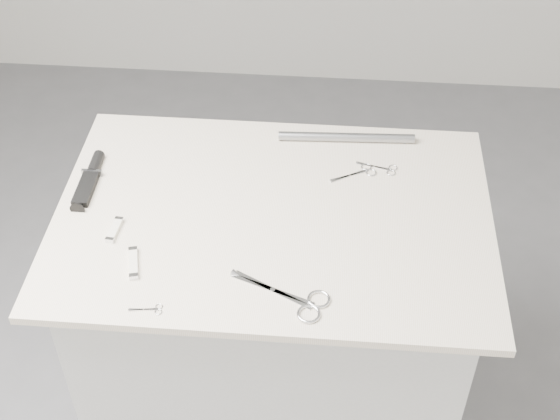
# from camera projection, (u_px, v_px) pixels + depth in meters

# --- Properties ---
(plinth) EXTENTS (0.90, 0.60, 0.90)m
(plinth) POSITION_uv_depth(u_px,v_px,m) (274.00, 341.00, 2.10)
(plinth) COLOR silver
(plinth) RESTS_ON ground
(display_board) EXTENTS (1.00, 0.70, 0.02)m
(display_board) POSITION_uv_depth(u_px,v_px,m) (273.00, 217.00, 1.79)
(display_board) COLOR beige
(display_board) RESTS_ON plinth
(large_shears) EXTENTS (0.21, 0.14, 0.01)m
(large_shears) POSITION_uv_depth(u_px,v_px,m) (299.00, 300.00, 1.59)
(large_shears) COLOR silver
(large_shears) RESTS_ON display_board
(embroidery_scissors_a) EXTENTS (0.11, 0.08, 0.00)m
(embroidery_scissors_a) POSITION_uv_depth(u_px,v_px,m) (360.00, 172.00, 1.89)
(embroidery_scissors_a) COLOR silver
(embroidery_scissors_a) RESTS_ON display_board
(embroidery_scissors_b) EXTENTS (0.10, 0.05, 0.00)m
(embroidery_scissors_b) POSITION_uv_depth(u_px,v_px,m) (383.00, 168.00, 1.90)
(embroidery_scissors_b) COLOR silver
(embroidery_scissors_b) RESTS_ON display_board
(tiny_scissors) EXTENTS (0.07, 0.03, 0.00)m
(tiny_scissors) POSITION_uv_depth(u_px,v_px,m) (151.00, 309.00, 1.57)
(tiny_scissors) COLOR silver
(tiny_scissors) RESTS_ON display_board
(sheathed_knife) EXTENTS (0.04, 0.19, 0.02)m
(sheathed_knife) POSITION_uv_depth(u_px,v_px,m) (90.00, 177.00, 1.86)
(sheathed_knife) COLOR black
(sheathed_knife) RESTS_ON display_board
(pocket_knife_a) EXTENTS (0.04, 0.09, 0.01)m
(pocket_knife_a) POSITION_uv_depth(u_px,v_px,m) (133.00, 263.00, 1.66)
(pocket_knife_a) COLOR white
(pocket_knife_a) RESTS_ON display_board
(pocket_knife_b) EXTENTS (0.02, 0.08, 0.01)m
(pocket_knife_b) POSITION_uv_depth(u_px,v_px,m) (115.00, 230.00, 1.73)
(pocket_knife_b) COLOR white
(pocket_knife_b) RESTS_ON display_board
(metal_rail) EXTENTS (0.35, 0.04, 0.02)m
(metal_rail) POSITION_uv_depth(u_px,v_px,m) (346.00, 137.00, 1.97)
(metal_rail) COLOR gray
(metal_rail) RESTS_ON display_board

